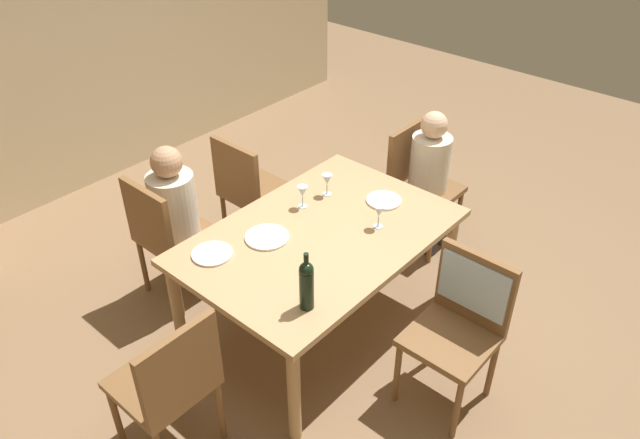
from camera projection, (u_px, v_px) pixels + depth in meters
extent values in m
plane|color=#846647|center=(320.00, 321.00, 4.05)|extent=(10.00, 10.00, 0.00)
cube|color=beige|center=(55.00, 32.00, 4.77)|extent=(6.40, 0.12, 2.70)
cube|color=tan|center=(320.00, 236.00, 3.65)|extent=(1.64, 1.10, 0.04)
cylinder|color=tan|center=(294.00, 394.00, 3.14)|extent=(0.07, 0.07, 0.68)
cylinder|color=tan|center=(448.00, 258.00, 4.06)|extent=(0.07, 0.07, 0.68)
cylinder|color=tan|center=(177.00, 309.00, 3.66)|extent=(0.07, 0.07, 0.68)
cylinder|color=tan|center=(338.00, 205.00, 4.58)|extent=(0.07, 0.07, 0.68)
cylinder|color=brown|center=(187.00, 240.00, 4.42)|extent=(0.04, 0.04, 0.44)
cylinder|color=brown|center=(222.00, 262.00, 4.22)|extent=(0.04, 0.04, 0.44)
cylinder|color=brown|center=(143.00, 265.00, 4.19)|extent=(0.04, 0.04, 0.44)
cylinder|color=brown|center=(178.00, 289.00, 3.98)|extent=(0.04, 0.04, 0.44)
cube|color=brown|center=(178.00, 235.00, 4.07)|extent=(0.44, 0.44, 0.04)
cube|color=brown|center=(148.00, 219.00, 3.81)|extent=(0.04, 0.44, 0.44)
cylinder|color=brown|center=(458.00, 216.00, 4.68)|extent=(0.04, 0.04, 0.44)
cylinder|color=brown|center=(431.00, 238.00, 4.45)|extent=(0.04, 0.04, 0.44)
cylinder|color=brown|center=(417.00, 198.00, 4.89)|extent=(0.04, 0.04, 0.44)
cylinder|color=brown|center=(389.00, 218.00, 4.65)|extent=(0.04, 0.04, 0.44)
cube|color=brown|center=(427.00, 190.00, 4.53)|extent=(0.44, 0.44, 0.04)
cube|color=brown|center=(407.00, 153.00, 4.50)|extent=(0.44, 0.04, 0.44)
cylinder|color=brown|center=(116.00, 416.00, 3.17)|extent=(0.04, 0.04, 0.44)
cylinder|color=brown|center=(175.00, 373.00, 3.41)|extent=(0.04, 0.04, 0.44)
cylinder|color=brown|center=(220.00, 410.00, 3.20)|extent=(0.04, 0.04, 0.44)
cube|color=brown|center=(162.00, 382.00, 3.05)|extent=(0.44, 0.44, 0.04)
cube|color=brown|center=(181.00, 370.00, 2.80)|extent=(0.44, 0.04, 0.44)
cylinder|color=brown|center=(457.00, 410.00, 3.20)|extent=(0.04, 0.04, 0.44)
cylinder|color=brown|center=(397.00, 373.00, 3.41)|extent=(0.04, 0.04, 0.44)
cylinder|color=brown|center=(492.00, 368.00, 3.44)|extent=(0.04, 0.04, 0.44)
cylinder|color=brown|center=(434.00, 335.00, 3.64)|extent=(0.04, 0.04, 0.44)
cube|color=brown|center=(450.00, 340.00, 3.29)|extent=(0.44, 0.44, 0.04)
cube|color=brown|center=(475.00, 287.00, 3.27)|extent=(0.04, 0.44, 0.44)
cube|color=#ADC6D6|center=(476.00, 284.00, 3.26)|extent=(0.07, 0.40, 0.31)
cylinder|color=brown|center=(261.00, 199.00, 4.88)|extent=(0.04, 0.04, 0.44)
cylinder|color=brown|center=(295.00, 217.00, 4.67)|extent=(0.04, 0.04, 0.44)
cylinder|color=brown|center=(225.00, 219.00, 4.64)|extent=(0.04, 0.04, 0.44)
cylinder|color=brown|center=(260.00, 239.00, 4.44)|extent=(0.04, 0.04, 0.44)
cube|color=brown|center=(258.00, 191.00, 4.52)|extent=(0.44, 0.44, 0.04)
cube|color=brown|center=(236.00, 173.00, 4.26)|extent=(0.04, 0.44, 0.44)
cylinder|color=#33333D|center=(191.00, 248.00, 4.33)|extent=(0.11, 0.11, 0.46)
cylinder|color=#33333D|center=(207.00, 258.00, 4.23)|extent=(0.11, 0.11, 0.46)
cylinder|color=beige|center=(174.00, 207.00, 3.94)|extent=(0.30, 0.30, 0.46)
sphere|color=tan|center=(166.00, 162.00, 3.75)|extent=(0.20, 0.20, 0.20)
cylinder|color=#33333D|center=(445.00, 218.00, 4.64)|extent=(0.10, 0.10, 0.46)
cylinder|color=#33333D|center=(432.00, 227.00, 4.54)|extent=(0.10, 0.10, 0.46)
cylinder|color=beige|center=(430.00, 165.00, 4.41)|extent=(0.29, 0.29, 0.44)
sphere|color=beige|center=(434.00, 125.00, 4.23)|extent=(0.19, 0.19, 0.19)
cylinder|color=black|center=(307.00, 289.00, 3.05)|extent=(0.08, 0.08, 0.23)
sphere|color=black|center=(306.00, 269.00, 2.98)|extent=(0.08, 0.08, 0.08)
cylinder|color=black|center=(306.00, 261.00, 2.95)|extent=(0.03, 0.03, 0.09)
cylinder|color=silver|center=(303.00, 206.00, 3.88)|extent=(0.06, 0.06, 0.00)
cylinder|color=silver|center=(303.00, 201.00, 3.86)|extent=(0.01, 0.01, 0.07)
cone|color=silver|center=(302.00, 192.00, 3.82)|extent=(0.07, 0.07, 0.07)
cylinder|color=silver|center=(378.00, 226.00, 3.70)|extent=(0.06, 0.06, 0.00)
cylinder|color=silver|center=(378.00, 221.00, 3.68)|extent=(0.01, 0.01, 0.07)
cone|color=silver|center=(379.00, 211.00, 3.63)|extent=(0.07, 0.07, 0.07)
cylinder|color=silver|center=(327.00, 194.00, 4.00)|extent=(0.06, 0.06, 0.00)
cylinder|color=silver|center=(327.00, 189.00, 3.97)|extent=(0.01, 0.01, 0.07)
cone|color=silver|center=(327.00, 180.00, 3.93)|extent=(0.07, 0.07, 0.07)
cylinder|color=white|center=(267.00, 237.00, 3.60)|extent=(0.26, 0.26, 0.01)
cylinder|color=white|center=(384.00, 200.00, 3.92)|extent=(0.23, 0.23, 0.01)
cylinder|color=white|center=(212.00, 254.00, 3.47)|extent=(0.23, 0.23, 0.01)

